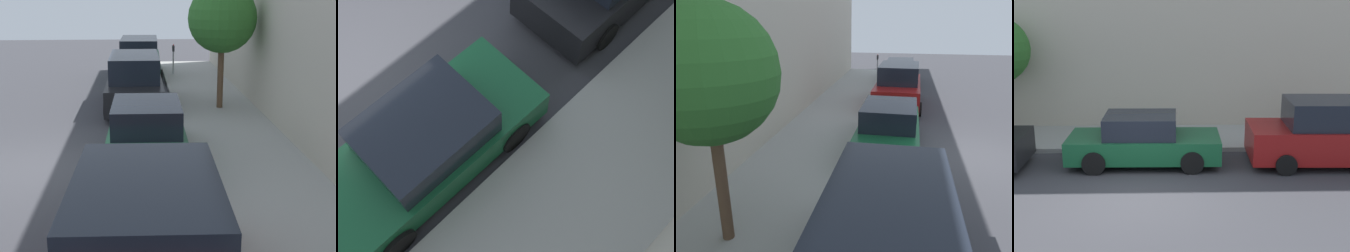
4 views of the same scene
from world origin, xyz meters
TOP-DOWN VIEW (x-y plane):
  - ground_plane at (0.00, 0.00)m, footprint 60.00×60.00m
  - parked_sedan_third at (2.44, 0.01)m, footprint 1.92×4.53m

SIDE VIEW (x-z plane):
  - ground_plane at x=0.00m, z-range 0.00..0.00m
  - parked_sedan_third at x=2.44m, z-range -0.05..1.49m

